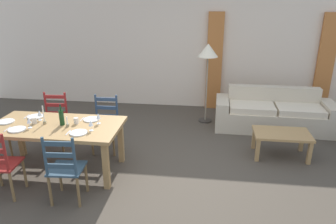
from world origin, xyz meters
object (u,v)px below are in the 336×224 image
Objects in this scene: coffee_cup_primary at (76,121)px; standing_lamp at (208,55)px; dining_chair_far_right at (106,124)px; dining_table at (57,130)px; couch at (273,114)px; dining_chair_near_right at (65,169)px; wine_glass_far_right at (98,117)px; wine_glass_near_right at (91,123)px; wine_glass_far_left at (39,113)px; coffee_table at (282,136)px; wine_glass_near_left at (29,121)px; dining_chair_far_left at (55,121)px; wine_bottle at (62,117)px; coffee_cup_secondary at (34,120)px.

standing_lamp is (1.88, 2.22, 0.62)m from coffee_cup_primary.
standing_lamp is at bearing 42.83° from dining_chair_far_right.
dining_table is 4.11m from couch.
dining_chair_near_right reaches higher than dining_table.
dining_chair_far_right is at bearing -155.73° from couch.
wine_glass_far_right is at bearing -145.50° from couch.
wine_glass_far_left is (-0.90, 0.28, 0.00)m from wine_glass_near_right.
coffee_table is (3.73, 0.76, -0.51)m from wine_glass_far_left.
dining_chair_near_right is at bearing -119.51° from standing_lamp.
dining_chair_far_right is 5.96× the size of wine_glass_near_left.
dining_chair_far_right is 5.96× the size of wine_glass_near_right.
wine_glass_near_right is at bearing -159.77° from coffee_table.
dining_chair_far_left is 3.14m from standing_lamp.
couch is at bearing 27.39° from wine_glass_far_left.
coffee_cup_primary is 2.97m from standing_lamp.
wine_glass_far_right is at bearing -79.28° from dining_chair_far_right.
couch is (3.82, 2.27, -0.57)m from wine_glass_near_left.
wine_glass_near_left and wine_glass_far_right have the same top height.
wine_glass_far_right is at bearing -32.34° from dining_chair_far_left.
dining_chair_far_right is at bearing 48.79° from wine_glass_near_left.
wine_bottle is 0.35× the size of coffee_table.
wine_glass_near_left is at bearing -82.76° from dining_chair_far_left.
wine_glass_far_left is at bearing -138.76° from standing_lamp.
couch is 2.55× the size of coffee_table.
wine_bottle is at bearing 22.49° from wine_glass_near_left.
dining_chair_near_right is 5.96× the size of wine_glass_far_left.
standing_lamp reaches higher than dining_table.
wine_glass_far_right is (0.92, -0.01, 0.00)m from wine_glass_far_left.
coffee_cup_primary is (-0.16, 0.81, 0.32)m from dining_chair_near_right.
standing_lamp reaches higher than coffee_cup_primary.
couch is (3.94, 1.34, -0.19)m from dining_chair_far_left.
wine_bottle reaches higher than dining_chair_far_right.
wine_glass_far_right is 0.95m from coffee_cup_secondary.
dining_chair_far_left and dining_chair_far_right have the same top height.
coffee_cup_primary is at bearing 22.11° from wine_glass_near_left.
wine_glass_far_left is 0.07× the size of couch.
wine_glass_near_right is (0.59, -0.14, 0.20)m from dining_table.
standing_lamp reaches higher than dining_chair_near_right.
wine_bottle is at bearing -165.00° from coffee_table.
wine_glass_near_right is (0.90, 0.02, 0.00)m from wine_glass_near_left.
wine_bottle is 3.51× the size of coffee_cup_secondary.
dining_table is 0.39m from wine_glass_far_left.
dining_table is at bearing 26.82° from wine_glass_near_left.
wine_glass_near_left is 0.96m from wine_glass_far_right.
wine_glass_near_right is 0.26m from wine_glass_far_right.
standing_lamp is at bearing 49.77° from coffee_cup_primary.
standing_lamp is (2.16, 2.30, 0.75)m from dining_table.
wine_glass_near_right is at bearing -42.09° from dining_chair_far_left.
wine_glass_far_right is at bearing 11.51° from dining_table.
wine_bottle is 3.51× the size of coffee_cup_primary.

